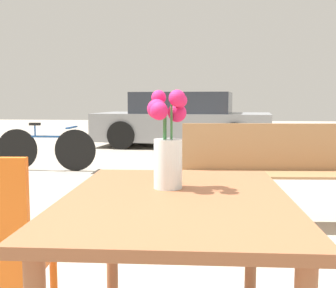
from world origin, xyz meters
TOP-DOWN VIEW (x-y plane):
  - table_front at (0.00, -0.00)m, footprint 0.78×1.04m
  - flower_vase at (-0.04, 0.12)m, footprint 0.14×0.15m
  - bench_near at (0.63, 2.24)m, footprint 1.62×0.50m
  - bicycle at (-2.41, 4.63)m, footprint 1.51×0.44m
  - parked_car at (-0.65, 8.13)m, footprint 3.97×2.03m

SIDE VIEW (x-z plane):
  - bicycle at x=-2.41m, z-range -0.03..0.68m
  - bench_near at x=0.63m, z-range 0.04..0.89m
  - parked_car at x=-0.65m, z-range -0.03..1.19m
  - table_front at x=0.00m, z-range 0.26..1.00m
  - flower_vase at x=-0.04m, z-range 0.72..1.06m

